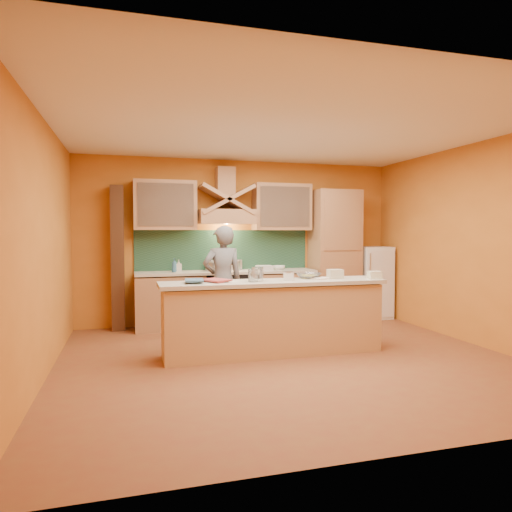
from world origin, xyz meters
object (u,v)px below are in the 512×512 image
object	(u,v)px
stove	(227,299)
mixing_bowl	(308,275)
fridge	(372,282)
person	(223,281)
kitchen_scale	(289,276)

from	to	relation	value
stove	mixing_bowl	distance (m)	1.96
fridge	stove	bearing A→B (deg)	180.00
person	kitchen_scale	size ratio (longest dim) A/B	13.29
stove	fridge	distance (m)	2.71
stove	mixing_bowl	size ratio (longest dim) A/B	2.98
person	kitchen_scale	distance (m)	1.36
mixing_bowl	fridge	bearing A→B (deg)	41.62
person	mixing_bowl	size ratio (longest dim) A/B	5.51
fridge	kitchen_scale	bearing A→B (deg)	-140.16
person	kitchen_scale	bearing A→B (deg)	112.81
kitchen_scale	mixing_bowl	size ratio (longest dim) A/B	0.41
person	mixing_bowl	bearing A→B (deg)	129.02
stove	person	size ratio (longest dim) A/B	0.54
stove	mixing_bowl	xyz separation A→B (m)	(0.75, -1.74, 0.53)
stove	fridge	bearing A→B (deg)	0.00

